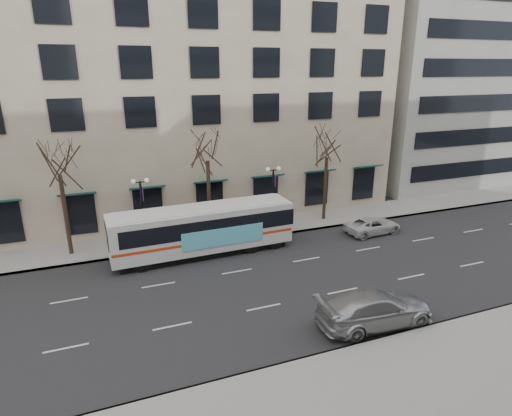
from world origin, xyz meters
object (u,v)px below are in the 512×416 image
lamp_post_right (273,195)px  tree_far_right (327,146)px  tree_far_left (58,161)px  white_pickup (373,225)px  city_bus (204,228)px  tree_far_mid (207,148)px  lamp_post_left (143,210)px  silver_car (375,309)px

lamp_post_right → tree_far_right: bearing=6.9°
tree_far_left → white_pickup: tree_far_left is taller
lamp_post_right → tree_far_left: bearing=177.7°
tree_far_left → city_bus: (8.79, -3.00, -4.83)m
tree_far_mid → tree_far_right: 10.01m
tree_far_left → tree_far_right: size_ratio=1.03×
city_bus → white_pickup: size_ratio=2.77×
tree_far_mid → lamp_post_left: tree_far_mid is taller
silver_car → white_pickup: 12.95m
lamp_post_right → white_pickup: size_ratio=1.14×
tree_far_left → tree_far_right: (20.00, 0.00, -0.28)m
tree_far_left → silver_car: (14.71, -14.58, -5.81)m
tree_far_right → silver_car: 16.46m
tree_far_right → lamp_post_right: size_ratio=1.55×
tree_far_mid → silver_car: bearing=-72.1°
white_pickup → tree_far_mid: bearing=68.3°
lamp_post_left → city_bus: (3.78, -2.40, -1.08)m
silver_car → white_pickup: silver_car is taller
tree_far_left → white_pickup: size_ratio=1.82×
tree_far_right → silver_car: tree_far_right is taller
tree_far_mid → white_pickup: 14.23m
city_bus → white_pickup: 13.44m
silver_car → tree_far_left: bearing=47.2°
city_bus → silver_car: bearing=-64.6°
silver_car → tree_far_right: bearing=-18.0°
tree_far_right → white_pickup: 7.34m
tree_far_mid → lamp_post_right: 6.41m
tree_far_left → tree_far_right: bearing=0.0°
city_bus → silver_car: 13.04m
lamp_post_left → silver_car: lamp_post_left is taller
silver_car → city_bus: bearing=29.0°
tree_far_mid → lamp_post_right: bearing=-6.8°
tree_far_left → tree_far_mid: (10.00, 0.00, 0.21)m
tree_far_mid → tree_far_right: size_ratio=1.06×
tree_far_right → lamp_post_right: 6.11m
tree_far_left → tree_far_right: 20.00m
tree_far_left → silver_car: tree_far_left is taller
lamp_post_left → white_pickup: size_ratio=1.14×
tree_far_mid → lamp_post_right: tree_far_mid is taller
tree_far_mid → silver_car: size_ratio=1.39×
silver_car → lamp_post_right: bearing=0.7°
lamp_post_left → city_bus: lamp_post_left is taller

